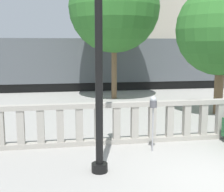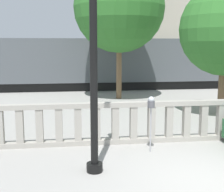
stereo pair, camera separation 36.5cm
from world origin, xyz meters
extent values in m
plane|color=gray|center=(0.00, 0.00, 0.00)|extent=(160.00, 160.00, 0.00)
cube|color=#9E998E|center=(0.00, 2.83, 0.07)|extent=(17.85, 0.24, 0.14)
cube|color=#9E998E|center=(0.00, 2.83, 1.16)|extent=(17.85, 0.24, 0.14)
cube|color=#9E998E|center=(-4.87, 2.83, 0.62)|extent=(0.20, 0.20, 0.95)
cube|color=#9E998E|center=(-4.33, 2.83, 0.62)|extent=(0.20, 0.20, 0.95)
cube|color=#9E998E|center=(-3.78, 2.83, 0.62)|extent=(0.20, 0.20, 0.95)
cube|color=#9E998E|center=(-3.24, 2.83, 0.62)|extent=(0.20, 0.20, 0.95)
cube|color=#9E998E|center=(-2.70, 2.83, 0.62)|extent=(0.20, 0.20, 0.95)
cube|color=#9E998E|center=(-2.16, 2.83, 0.62)|extent=(0.20, 0.20, 0.95)
cube|color=#9E998E|center=(-1.62, 2.83, 0.62)|extent=(0.20, 0.20, 0.95)
cube|color=#9E998E|center=(-1.08, 2.83, 0.62)|extent=(0.20, 0.20, 0.95)
cube|color=#9E998E|center=(-0.54, 2.83, 0.62)|extent=(0.20, 0.20, 0.95)
cube|color=#9E998E|center=(0.00, 2.83, 0.62)|extent=(0.20, 0.20, 0.95)
cube|color=#9E998E|center=(0.54, 2.83, 0.62)|extent=(0.20, 0.20, 0.95)
cube|color=#9E998E|center=(1.08, 2.83, 0.62)|extent=(0.20, 0.20, 0.95)
cube|color=#9E998E|center=(1.62, 2.83, 0.62)|extent=(0.20, 0.20, 0.95)
cylinder|color=black|center=(-2.39, 0.85, 0.10)|extent=(0.37, 0.37, 0.20)
cylinder|color=black|center=(-2.39, 0.85, 3.20)|extent=(0.17, 0.17, 5.99)
cylinder|color=#99999E|center=(-0.78, 1.99, 0.61)|extent=(0.04, 0.04, 1.22)
cylinder|color=#4C4C51|center=(-0.78, 1.99, 1.31)|extent=(0.19, 0.19, 0.18)
sphere|color=#B2B7BC|center=(-0.78, 1.99, 1.44)|extent=(0.16, 0.16, 0.16)
cube|color=black|center=(-5.24, 14.75, 0.28)|extent=(26.00, 2.19, 0.55)
cube|color=#4C5156|center=(-5.24, 14.75, 1.92)|extent=(26.53, 2.74, 2.74)
cube|color=#4C5156|center=(6.52, 14.75, 3.59)|extent=(3.00, 2.47, 0.60)
cube|color=black|center=(-5.14, 28.31, 0.28)|extent=(28.28, 2.29, 0.55)
cube|color=navy|center=(-5.14, 28.31, 1.89)|extent=(28.86, 2.86, 2.69)
cube|color=navy|center=(7.79, 28.31, 3.54)|extent=(3.00, 2.57, 0.60)
cylinder|color=brown|center=(3.35, 6.13, 1.05)|extent=(0.37, 0.37, 2.09)
sphere|color=#2D6B28|center=(3.35, 6.13, 3.49)|extent=(3.74, 3.74, 3.74)
cylinder|color=brown|center=(-0.29, 10.67, 1.53)|extent=(0.29, 0.29, 3.06)
sphere|color=#2D6B28|center=(-0.29, 10.67, 4.84)|extent=(4.76, 4.76, 4.76)
camera|label=1|loc=(-3.25, -5.86, 2.85)|focal=50.00mm
camera|label=2|loc=(-2.89, -5.91, 2.85)|focal=50.00mm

